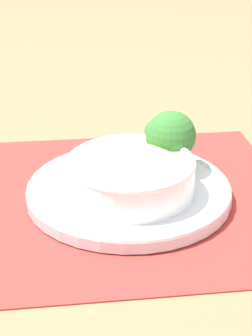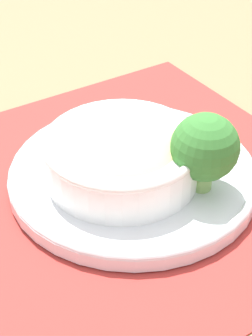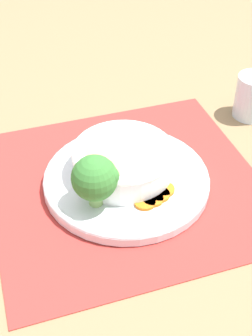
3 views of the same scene
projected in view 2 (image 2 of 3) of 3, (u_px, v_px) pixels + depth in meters
The scene contains 9 objects.
ground_plane at pixel (133, 183), 0.68m from camera, with size 4.00×4.00×0.00m, color #8C704C.
placemat at pixel (133, 182), 0.68m from camera, with size 0.49×0.47×0.00m.
plate at pixel (133, 173), 0.67m from camera, with size 0.30×0.30×0.02m.
bowl at pixel (121, 153), 0.64m from camera, with size 0.18×0.18×0.06m.
broccoli_floret at pixel (205, 147), 0.61m from camera, with size 0.08×0.08×0.09m.
carrot_slice_near at pixel (178, 146), 0.70m from camera, with size 0.04×0.04×0.01m.
carrot_slice_middle at pixel (169, 141), 0.71m from camera, with size 0.04×0.04×0.01m.
carrot_slice_far at pixel (158, 137), 0.72m from camera, with size 0.04×0.04×0.01m.
carrot_slice_extra at pixel (147, 135), 0.72m from camera, with size 0.04×0.04×0.01m.
Camera 2 is at (0.44, -0.30, 0.42)m, focal length 60.00 mm.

